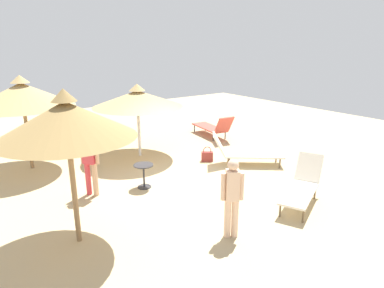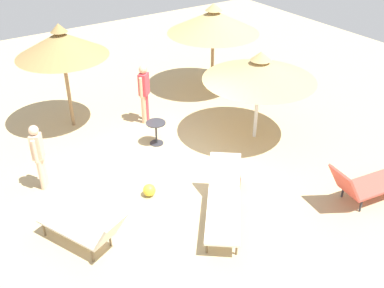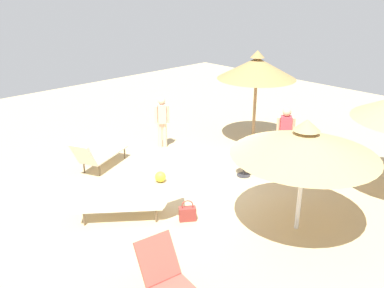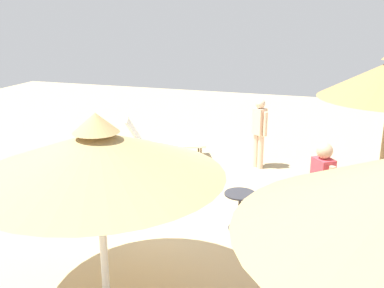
# 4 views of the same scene
# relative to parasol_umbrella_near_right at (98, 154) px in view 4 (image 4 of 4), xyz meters

# --- Properties ---
(ground) EXTENTS (24.00, 24.00, 0.10)m
(ground) POSITION_rel_parasol_umbrella_near_right_xyz_m (0.05, -2.55, -1.95)
(ground) COLOR tan
(parasol_umbrella_near_right) EXTENTS (2.86, 2.86, 2.37)m
(parasol_umbrella_near_right) POSITION_rel_parasol_umbrella_near_right_xyz_m (0.00, 0.00, 0.00)
(parasol_umbrella_near_right) COLOR white
(parasol_umbrella_near_right) RESTS_ON ground
(lounge_chair_back) EXTENTS (1.94, 1.29, 0.99)m
(lounge_chair_back) POSITION_rel_parasol_umbrella_near_right_xyz_m (1.40, -5.32, -1.47)
(lounge_chair_back) COLOR silver
(lounge_chair_back) RESTS_ON ground
(lounge_chair_near_left) EXTENTS (2.08, 1.85, 0.98)m
(lounge_chair_near_left) POSITION_rel_parasol_umbrella_near_right_xyz_m (2.15, -2.68, -1.49)
(lounge_chair_near_left) COLOR silver
(lounge_chair_near_left) RESTS_ON ground
(person_standing_center) EXTENTS (0.38, 0.32, 1.57)m
(person_standing_center) POSITION_rel_parasol_umbrella_near_right_xyz_m (-0.90, -5.40, -1.02)
(person_standing_center) COLOR beige
(person_standing_center) RESTS_ON ground
(person_standing_front) EXTENTS (0.35, 0.40, 1.68)m
(person_standing_front) POSITION_rel_parasol_umbrella_near_right_xyz_m (-2.37, -2.01, -0.94)
(person_standing_front) COLOR tan
(person_standing_front) RESTS_ON ground
(handbag) EXTENTS (0.39, 0.34, 0.48)m
(handbag) POSITION_rel_parasol_umbrella_near_right_xyz_m (1.44, -1.78, -1.74)
(handbag) COLOR maroon
(handbag) RESTS_ON ground
(side_table_round) EXTENTS (0.51, 0.51, 0.62)m
(side_table_round) POSITION_rel_parasol_umbrella_near_right_xyz_m (-1.13, -2.37, -1.48)
(side_table_round) COLOR #2D2D33
(side_table_round) RESTS_ON ground
(beach_ball) EXTENTS (0.28, 0.28, 0.28)m
(beach_ball) POSITION_rel_parasol_umbrella_near_right_xyz_m (0.69, -3.60, -1.76)
(beach_ball) COLOR yellow
(beach_ball) RESTS_ON ground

